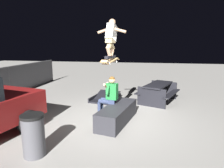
# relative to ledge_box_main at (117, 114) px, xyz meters

# --- Properties ---
(ground_plane) EXTENTS (40.00, 40.00, 0.00)m
(ground_plane) POSITION_rel_ledge_box_main_xyz_m (0.13, 0.14, -0.25)
(ground_plane) COLOR gray
(ledge_box_main) EXTENTS (2.03, 1.01, 0.51)m
(ledge_box_main) POSITION_rel_ledge_box_main_xyz_m (0.00, 0.00, 0.00)
(ledge_box_main) COLOR #28282D
(ledge_box_main) RESTS_ON ground
(person_sitting_on_ledge) EXTENTS (0.59, 0.78, 1.34)m
(person_sitting_on_ledge) POSITION_rel_ledge_box_main_xyz_m (0.30, 0.32, 0.50)
(person_sitting_on_ledge) COLOR #2D3856
(person_sitting_on_ledge) RESTS_ON ground
(skateboard) EXTENTS (1.04, 0.40, 0.15)m
(skateboard) POSITION_rel_ledge_box_main_xyz_m (0.13, 0.23, 1.57)
(skateboard) COLOR #AD8451
(skater_airborne) EXTENTS (0.64, 0.88, 1.12)m
(skater_airborne) POSITION_rel_ledge_box_main_xyz_m (0.19, 0.22, 2.26)
(skater_airborne) COLOR black
(kicker_ramp) EXTENTS (1.42, 1.17, 0.39)m
(kicker_ramp) POSITION_rel_ledge_box_main_xyz_m (2.26, 0.87, -0.19)
(kicker_ramp) COLOR black
(kicker_ramp) RESTS_ON ground
(picnic_table_back) EXTENTS (2.06, 1.85, 0.75)m
(picnic_table_back) POSITION_rel_ledge_box_main_xyz_m (2.42, -1.28, 0.24)
(picnic_table_back) COLOR black
(picnic_table_back) RESTS_ON ground
(trash_bin) EXTENTS (0.48, 0.48, 0.90)m
(trash_bin) POSITION_rel_ledge_box_main_xyz_m (-2.10, 1.42, 0.20)
(trash_bin) COLOR #47474C
(trash_bin) RESTS_ON ground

